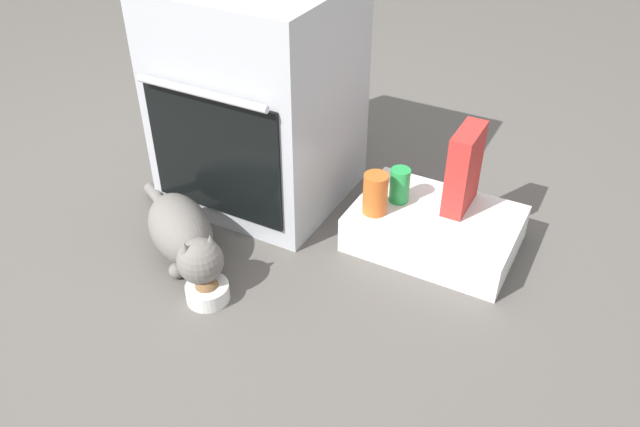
# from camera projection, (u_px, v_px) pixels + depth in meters

# --- Properties ---
(ground) EXTENTS (8.00, 8.00, 0.00)m
(ground) POSITION_uv_depth(u_px,v_px,m) (212.00, 249.00, 2.11)
(ground) COLOR #56514C
(oven) EXTENTS (0.59, 0.59, 0.77)m
(oven) POSITION_uv_depth(u_px,v_px,m) (259.00, 96.00, 2.18)
(oven) COLOR #B7BABF
(oven) RESTS_ON ground
(pantry_cabinet) EXTENTS (0.53, 0.37, 0.13)m
(pantry_cabinet) POSITION_uv_depth(u_px,v_px,m) (434.00, 229.00, 2.10)
(pantry_cabinet) COLOR white
(pantry_cabinet) RESTS_ON ground
(food_bowl) EXTENTS (0.13, 0.13, 0.08)m
(food_bowl) POSITION_uv_depth(u_px,v_px,m) (207.00, 291.00, 1.90)
(food_bowl) COLOR white
(food_bowl) RESTS_ON ground
(cat) EXTENTS (0.59, 0.43, 0.21)m
(cat) POSITION_uv_depth(u_px,v_px,m) (183.00, 234.00, 2.00)
(cat) COLOR slate
(cat) RESTS_ON ground
(sauce_jar) EXTENTS (0.08, 0.08, 0.14)m
(sauce_jar) POSITION_uv_depth(u_px,v_px,m) (375.00, 194.00, 2.03)
(sauce_jar) COLOR #D16023
(sauce_jar) RESTS_ON pantry_cabinet
(cereal_box) EXTENTS (0.07, 0.18, 0.28)m
(cereal_box) POSITION_uv_depth(u_px,v_px,m) (464.00, 169.00, 2.02)
(cereal_box) COLOR #B72D28
(cereal_box) RESTS_ON pantry_cabinet
(soda_can) EXTENTS (0.07, 0.07, 0.12)m
(soda_can) POSITION_uv_depth(u_px,v_px,m) (400.00, 185.00, 2.09)
(soda_can) COLOR green
(soda_can) RESTS_ON pantry_cabinet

